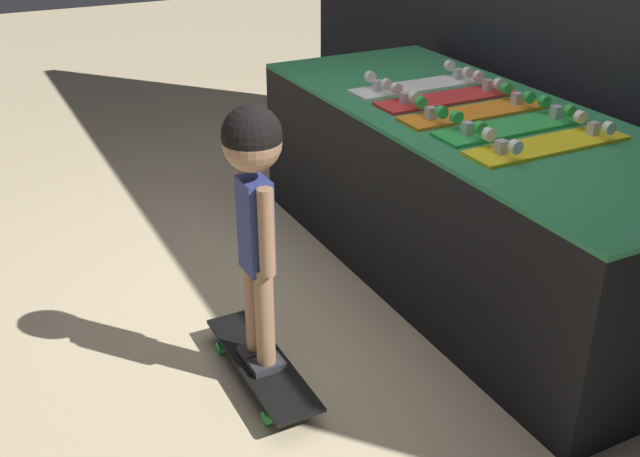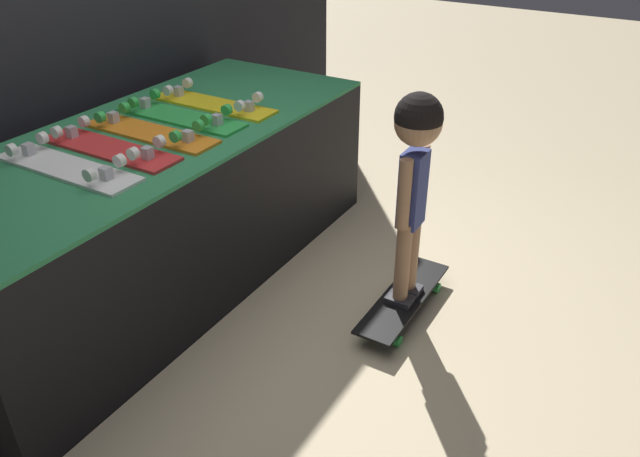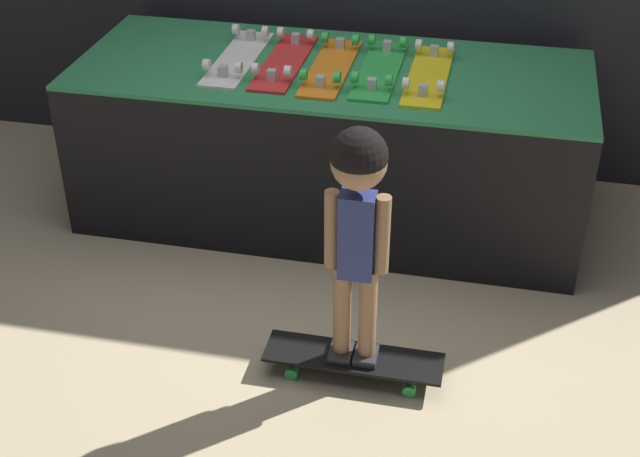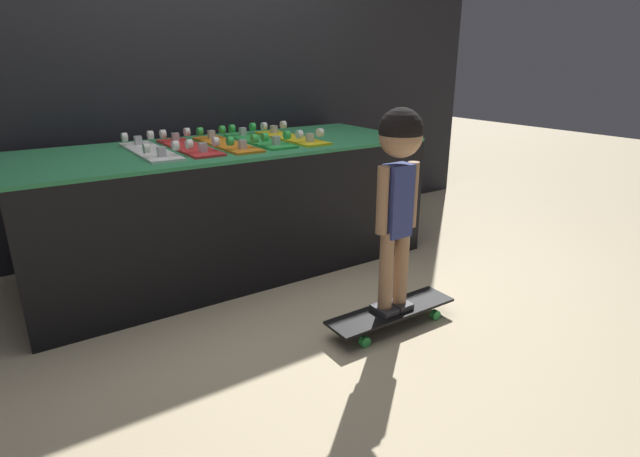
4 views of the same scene
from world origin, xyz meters
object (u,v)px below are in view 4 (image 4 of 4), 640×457
object	(u,v)px
skateboard_on_floor	(391,313)
child	(399,174)
skateboard_orange_on_rack	(226,143)
skateboard_red_on_rack	(189,146)
skateboard_white_on_rack	(149,149)
skateboard_green_on_rack	(258,139)
skateboard_yellow_on_rack	(291,136)

from	to	relation	value
skateboard_on_floor	child	distance (m)	0.73
skateboard_orange_on_rack	child	distance (m)	1.24
skateboard_orange_on_rack	child	world-z (taller)	child
skateboard_on_floor	skateboard_red_on_rack	bearing A→B (deg)	115.32
skateboard_white_on_rack	skateboard_green_on_rack	bearing A→B (deg)	0.13
skateboard_red_on_rack	child	world-z (taller)	child
skateboard_white_on_rack	skateboard_orange_on_rack	size ratio (longest dim) A/B	1.00
skateboard_white_on_rack	skateboard_orange_on_rack	xyz separation A→B (m)	(0.46, -0.02, 0.00)
skateboard_yellow_on_rack	skateboard_on_floor	world-z (taller)	skateboard_yellow_on_rack
skateboard_green_on_rack	skateboard_on_floor	xyz separation A→B (m)	(0.11, -1.21, -0.74)
skateboard_white_on_rack	skateboard_on_floor	size ratio (longest dim) A/B	0.99
skateboard_white_on_rack	skateboard_yellow_on_rack	size ratio (longest dim) A/B	1.00
skateboard_yellow_on_rack	skateboard_on_floor	distance (m)	1.41
skateboard_orange_on_rack	skateboard_green_on_rack	xyz separation A→B (m)	(0.23, 0.02, 0.00)
skateboard_white_on_rack	skateboard_yellow_on_rack	world-z (taller)	same
child	skateboard_green_on_rack	bearing A→B (deg)	94.58
skateboard_orange_on_rack	skateboard_on_floor	world-z (taller)	skateboard_orange_on_rack
skateboard_white_on_rack	skateboard_red_on_rack	xyz separation A→B (m)	(0.23, 0.00, 0.00)
skateboard_green_on_rack	skateboard_red_on_rack	bearing A→B (deg)	179.74
skateboard_orange_on_rack	skateboard_green_on_rack	distance (m)	0.23
skateboard_orange_on_rack	skateboard_yellow_on_rack	bearing A→B (deg)	0.12
skateboard_white_on_rack	skateboard_green_on_rack	world-z (taller)	same
skateboard_red_on_rack	skateboard_orange_on_rack	distance (m)	0.23
skateboard_red_on_rack	skateboard_yellow_on_rack	bearing A→B (deg)	-1.66
skateboard_red_on_rack	child	distance (m)	1.34
skateboard_red_on_rack	child	size ratio (longest dim) A/B	0.70
skateboard_yellow_on_rack	skateboard_white_on_rack	bearing A→B (deg)	178.99
skateboard_yellow_on_rack	child	xyz separation A→B (m)	(-0.12, -1.19, -0.02)
skateboard_white_on_rack	skateboard_orange_on_rack	distance (m)	0.46
skateboard_red_on_rack	skateboard_orange_on_rack	size ratio (longest dim) A/B	1.00
skateboard_on_floor	child	xyz separation A→B (m)	(0.00, 0.00, 0.73)
skateboard_white_on_rack	skateboard_yellow_on_rack	bearing A→B (deg)	-1.01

